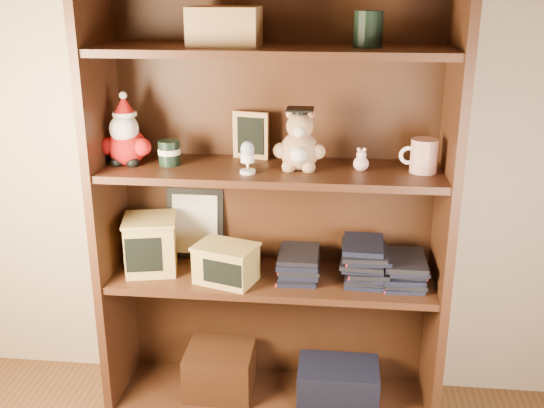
{
  "coord_description": "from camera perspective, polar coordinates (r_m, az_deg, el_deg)",
  "views": [
    {
      "loc": [
        0.02,
        -0.75,
        1.54
      ],
      "look_at": [
        -0.2,
        1.3,
        0.82
      ],
      "focal_mm": 42.0,
      "sensor_mm": 36.0,
      "label": 1
    }
  ],
  "objects": [
    {
      "name": "teachers_tin",
      "position": [
        2.2,
        -9.19,
        4.59
      ],
      "size": [
        0.08,
        0.08,
        0.08
      ],
      "color": "black",
      "rests_on": "shelf_upper"
    },
    {
      "name": "chalkboard_plaque",
      "position": [
        2.25,
        -1.91,
        6.11
      ],
      "size": [
        0.13,
        0.08,
        0.17
      ],
      "color": "#9E7547",
      "rests_on": "shelf_upper"
    },
    {
      "name": "teacher_mug",
      "position": [
        2.14,
        13.39,
        4.23
      ],
      "size": [
        0.13,
        0.09,
        0.11
      ],
      "color": "silver",
      "rests_on": "shelf_upper"
    },
    {
      "name": "book_stack_right",
      "position": [
        2.27,
        11.71,
        -5.71
      ],
      "size": [
        0.14,
        0.2,
        0.1
      ],
      "color": "black",
      "rests_on": "shelf_lower"
    },
    {
      "name": "room_envelope",
      "position": [
        0.76,
        4.33,
        9.66
      ],
      "size": [
        3.04,
        3.04,
        2.51
      ],
      "color": "#54371D",
      "rests_on": "ground"
    },
    {
      "name": "shelf_lower",
      "position": [
        2.3,
        0.0,
        -6.68
      ],
      "size": [
        1.14,
        0.33,
        0.02
      ],
      "color": "#3D2011",
      "rests_on": "ground"
    },
    {
      "name": "certificate_frame",
      "position": [
        2.41,
        -6.89,
        -1.73
      ],
      "size": [
        0.21,
        0.05,
        0.27
      ],
      "color": "black",
      "rests_on": "shelf_lower"
    },
    {
      "name": "book_stack_mid",
      "position": [
        2.25,
        8.26,
        -5.06
      ],
      "size": [
        0.14,
        0.2,
        0.14
      ],
      "color": "black",
      "rests_on": "shelf_lower"
    },
    {
      "name": "pencils_box",
      "position": [
        2.22,
        -4.15,
        -5.31
      ],
      "size": [
        0.24,
        0.2,
        0.14
      ],
      "color": "#B19349",
      "rests_on": "shelf_lower"
    },
    {
      "name": "bookcase",
      "position": [
        2.25,
        0.07,
        -0.57
      ],
      "size": [
        1.2,
        0.35,
        1.6
      ],
      "color": "#3D2011",
      "rests_on": "ground"
    },
    {
      "name": "pink_figurine",
      "position": [
        2.13,
        7.99,
        3.79
      ],
      "size": [
        0.05,
        0.05,
        0.08
      ],
      "color": "beige",
      "rests_on": "shelf_upper"
    },
    {
      "name": "santa_plush",
      "position": [
        2.23,
        -12.99,
        5.83
      ],
      "size": [
        0.18,
        0.13,
        0.26
      ],
      "color": "#A50F0F",
      "rests_on": "shelf_upper"
    },
    {
      "name": "book_stack_left",
      "position": [
        2.26,
        2.33,
        -5.4
      ],
      "size": [
        0.14,
        0.2,
        0.1
      ],
      "color": "black",
      "rests_on": "shelf_lower"
    },
    {
      "name": "shelf_upper",
      "position": [
        2.15,
        0.0,
        2.96
      ],
      "size": [
        1.14,
        0.33,
        0.02
      ],
      "color": "#3D2011",
      "rests_on": "ground"
    },
    {
      "name": "treats_box",
      "position": [
        2.33,
        -10.8,
        -3.53
      ],
      "size": [
        0.22,
        0.22,
        0.2
      ],
      "color": "#B19349",
      "rests_on": "shelf_lower"
    },
    {
      "name": "grad_teddy_bear",
      "position": [
        2.11,
        2.48,
        5.24
      ],
      "size": [
        0.17,
        0.15,
        0.21
      ],
      "color": "tan",
      "rests_on": "shelf_upper"
    },
    {
      "name": "egg_cup",
      "position": [
        2.07,
        -2.21,
        4.31
      ],
      "size": [
        0.05,
        0.05,
        0.11
      ],
      "color": "white",
      "rests_on": "shelf_upper"
    }
  ]
}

